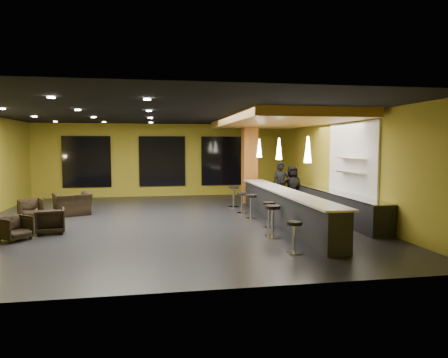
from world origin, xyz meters
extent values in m
cube|color=black|center=(0.00, 0.00, -0.05)|extent=(12.00, 13.00, 0.10)
cube|color=black|center=(0.00, 0.00, 3.55)|extent=(12.00, 13.00, 0.10)
cube|color=olive|center=(0.00, 6.55, 1.75)|extent=(12.00, 0.10, 3.50)
cube|color=olive|center=(0.00, -6.55, 1.75)|extent=(12.00, 0.10, 3.50)
cube|color=olive|center=(6.05, 0.00, 1.75)|extent=(0.10, 13.00, 3.50)
cube|color=#B07B33|center=(4.00, 1.00, 3.36)|extent=(3.60, 8.00, 0.28)
cube|color=black|center=(-3.50, 6.44, 1.70)|extent=(2.20, 0.06, 2.40)
cube|color=black|center=(0.00, 6.44, 1.70)|extent=(2.20, 0.06, 2.40)
cube|color=black|center=(3.00, 6.44, 1.70)|extent=(2.20, 0.06, 2.40)
cube|color=white|center=(5.96, -1.00, 2.00)|extent=(0.06, 3.20, 2.40)
cube|color=black|center=(3.65, -1.00, 0.50)|extent=(0.60, 8.00, 1.00)
cube|color=silver|center=(3.65, -1.00, 1.02)|extent=(0.78, 8.10, 0.05)
cube|color=black|center=(5.65, -0.50, 0.43)|extent=(0.70, 6.00, 0.86)
cube|color=silver|center=(5.65, -0.50, 0.89)|extent=(0.72, 6.00, 0.03)
cube|color=silver|center=(5.82, -1.20, 1.60)|extent=(0.30, 1.50, 0.03)
cube|color=silver|center=(5.82, -1.20, 2.05)|extent=(0.30, 1.50, 0.03)
cube|color=#9B5822|center=(3.65, 3.60, 1.75)|extent=(0.60, 0.60, 3.50)
cone|color=white|center=(3.65, -3.00, 2.35)|extent=(0.20, 0.20, 0.70)
cone|color=white|center=(3.65, -0.50, 2.35)|extent=(0.20, 0.20, 0.70)
cone|color=white|center=(3.65, 2.00, 2.35)|extent=(0.20, 0.20, 0.70)
imported|color=black|center=(4.52, 1.96, 0.91)|extent=(0.76, 0.60, 1.82)
imported|color=black|center=(5.17, 2.20, 0.78)|extent=(0.77, 0.60, 1.56)
imported|color=black|center=(5.05, 2.10, 0.83)|extent=(0.81, 0.53, 1.66)
imported|color=black|center=(-3.96, -2.09, 0.32)|extent=(0.97, 0.96, 0.63)
imported|color=black|center=(-3.27, -1.34, 0.35)|extent=(0.90, 0.91, 0.70)
imported|color=black|center=(-4.53, 1.24, 0.33)|extent=(0.96, 0.97, 0.66)
imported|color=black|center=(-3.26, 1.67, 0.39)|extent=(1.50, 1.42, 0.77)
cylinder|color=silver|center=(2.76, -4.52, 0.01)|extent=(0.37, 0.37, 0.03)
cylinder|color=silver|center=(2.76, -4.52, 0.34)|extent=(0.07, 0.07, 0.65)
cylinder|color=black|center=(2.76, -4.52, 0.70)|extent=(0.35, 0.35, 0.07)
cylinder|color=silver|center=(2.73, -2.90, 0.02)|extent=(0.44, 0.44, 0.03)
cylinder|color=silver|center=(2.73, -2.90, 0.40)|extent=(0.08, 0.08, 0.76)
cylinder|color=black|center=(2.73, -2.90, 0.82)|extent=(0.41, 0.41, 0.09)
cylinder|color=silver|center=(2.98, -1.72, 0.01)|extent=(0.40, 0.40, 0.03)
cylinder|color=silver|center=(2.98, -1.72, 0.37)|extent=(0.07, 0.07, 0.69)
cylinder|color=black|center=(2.98, -1.72, 0.74)|extent=(0.38, 0.38, 0.08)
cylinder|color=silver|center=(2.79, -0.21, 0.02)|extent=(0.42, 0.42, 0.03)
cylinder|color=silver|center=(2.79, -0.21, 0.39)|extent=(0.07, 0.07, 0.73)
cylinder|color=black|center=(2.79, -0.21, 0.78)|extent=(0.40, 0.40, 0.08)
cylinder|color=silver|center=(2.73, 0.91, 0.01)|extent=(0.38, 0.38, 0.03)
cylinder|color=silver|center=(2.73, 0.91, 0.35)|extent=(0.07, 0.07, 0.67)
cylinder|color=black|center=(2.73, 0.91, 0.72)|extent=(0.36, 0.36, 0.08)
cylinder|color=silver|center=(2.71, 2.39, 0.02)|extent=(0.43, 0.43, 0.03)
cylinder|color=silver|center=(2.71, 2.39, 0.40)|extent=(0.08, 0.08, 0.75)
cylinder|color=black|center=(2.71, 2.39, 0.80)|extent=(0.41, 0.41, 0.09)
camera|label=1|loc=(-0.35, -13.06, 2.46)|focal=32.00mm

